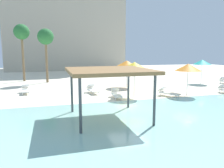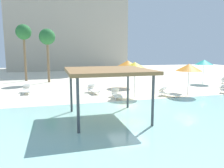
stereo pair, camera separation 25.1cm
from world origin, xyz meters
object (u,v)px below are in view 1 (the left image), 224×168
(beach_umbrella_orange_2, at_px, (127,64))
(palm_tree_1, at_px, (46,38))
(lounge_chair_5, at_px, (92,89))
(lounge_chair_4, at_px, (25,90))
(lounge_chair_0, at_px, (168,92))
(lounge_chair_2, at_px, (116,94))
(palm_tree_0, at_px, (22,34))
(beach_umbrella_orange_0, at_px, (188,67))
(beach_umbrella_yellow_3, at_px, (134,66))
(beach_umbrella_teal_1, at_px, (202,62))
(shade_pavilion, at_px, (109,72))

(beach_umbrella_orange_2, height_order, palm_tree_1, palm_tree_1)
(lounge_chair_5, bearing_deg, lounge_chair_4, -112.94)
(lounge_chair_0, relative_size, lounge_chair_2, 1.01)
(lounge_chair_4, relative_size, lounge_chair_5, 0.99)
(palm_tree_0, bearing_deg, beach_umbrella_orange_0, -43.22)
(beach_umbrella_yellow_3, xyz_separation_m, lounge_chair_2, (-1.54, 0.04, -2.26))
(beach_umbrella_teal_1, xyz_separation_m, lounge_chair_4, (-19.48, -0.84, -2.17))
(beach_umbrella_orange_0, height_order, beach_umbrella_yellow_3, beach_umbrella_yellow_3)
(palm_tree_0, bearing_deg, lounge_chair_2, -57.33)
(beach_umbrella_yellow_3, xyz_separation_m, lounge_chair_4, (-8.86, 4.17, -2.26))
(shade_pavilion, height_order, palm_tree_1, palm_tree_1)
(beach_umbrella_yellow_3, relative_size, palm_tree_0, 0.41)
(shade_pavilion, height_order, palm_tree_0, palm_tree_0)
(beach_umbrella_orange_2, bearing_deg, lounge_chair_0, -72.91)
(shade_pavilion, distance_m, beach_umbrella_yellow_3, 6.22)
(beach_umbrella_orange_0, distance_m, lounge_chair_2, 6.57)
(beach_umbrella_teal_1, relative_size, lounge_chair_4, 1.44)
(beach_umbrella_orange_0, height_order, lounge_chair_0, beach_umbrella_orange_0)
(beach_umbrella_yellow_3, xyz_separation_m, lounge_chair_5, (-3.02, 2.58, -2.26))
(beach_umbrella_yellow_3, bearing_deg, beach_umbrella_orange_0, -8.00)
(lounge_chair_4, bearing_deg, lounge_chair_5, 69.87)
(beach_umbrella_teal_1, distance_m, lounge_chair_5, 14.02)
(lounge_chair_5, bearing_deg, lounge_chair_0, 54.13)
(beach_umbrella_orange_2, distance_m, lounge_chair_5, 5.27)
(lounge_chair_4, distance_m, lounge_chair_5, 6.05)
(beach_umbrella_orange_0, relative_size, palm_tree_1, 0.42)
(lounge_chair_2, height_order, palm_tree_1, palm_tree_1)
(beach_umbrella_orange_0, height_order, palm_tree_1, palm_tree_1)
(beach_umbrella_orange_0, bearing_deg, lounge_chair_4, 160.37)
(beach_umbrella_orange_0, bearing_deg, lounge_chair_0, 176.66)
(beach_umbrella_yellow_3, height_order, lounge_chair_4, beach_umbrella_yellow_3)
(beach_umbrella_orange_2, relative_size, lounge_chair_2, 1.44)
(beach_umbrella_orange_0, xyz_separation_m, lounge_chair_4, (-13.51, 4.82, -2.09))
(shade_pavilion, height_order, lounge_chair_2, shade_pavilion)
(lounge_chair_2, xyz_separation_m, palm_tree_1, (-5.43, 10.81, 4.99))
(beach_umbrella_orange_0, relative_size, lounge_chair_2, 1.40)
(beach_umbrella_teal_1, distance_m, lounge_chair_4, 19.61)
(beach_umbrella_orange_0, relative_size, palm_tree_0, 0.38)
(lounge_chair_5, relative_size, palm_tree_1, 0.30)
(shade_pavilion, distance_m, palm_tree_1, 16.51)
(beach_umbrella_yellow_3, xyz_separation_m, palm_tree_1, (-6.97, 10.85, 2.73))
(lounge_chair_2, relative_size, lounge_chair_4, 1.00)
(beach_umbrella_orange_2, bearing_deg, beach_umbrella_yellow_3, -103.06)
(shade_pavilion, bearing_deg, palm_tree_1, 102.01)
(beach_umbrella_orange_2, distance_m, palm_tree_1, 10.42)
(beach_umbrella_teal_1, xyz_separation_m, palm_tree_0, (-20.43, 7.93, 3.44))
(beach_umbrella_teal_1, bearing_deg, palm_tree_0, 158.79)
(beach_umbrella_orange_0, xyz_separation_m, palm_tree_0, (-14.46, 13.59, 3.52))
(beach_umbrella_orange_0, bearing_deg, palm_tree_1, 135.29)
(beach_umbrella_yellow_3, bearing_deg, lounge_chair_4, 154.81)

